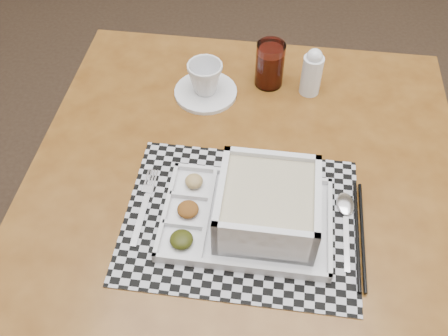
{
  "coord_description": "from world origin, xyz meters",
  "views": [
    {
      "loc": [
        0.12,
        -0.78,
        1.48
      ],
      "look_at": [
        0.09,
        -0.17,
        0.76
      ],
      "focal_mm": 40.0,
      "sensor_mm": 36.0,
      "label": 1
    }
  ],
  "objects_px": {
    "dining_table": "(244,193)",
    "serving_tray": "(261,209)",
    "cup": "(205,78)",
    "juice_glass": "(270,66)",
    "creamer_bottle": "(312,72)"
  },
  "relations": [
    {
      "from": "cup",
      "to": "dining_table",
      "type": "bearing_deg",
      "value": -86.82
    },
    {
      "from": "serving_tray",
      "to": "cup",
      "type": "relative_size",
      "value": 4.07
    },
    {
      "from": "cup",
      "to": "serving_tray",
      "type": "bearing_deg",
      "value": -89.57
    },
    {
      "from": "juice_glass",
      "to": "serving_tray",
      "type": "bearing_deg",
      "value": -93.13
    },
    {
      "from": "serving_tray",
      "to": "juice_glass",
      "type": "relative_size",
      "value": 3.02
    },
    {
      "from": "dining_table",
      "to": "serving_tray",
      "type": "bearing_deg",
      "value": -76.25
    },
    {
      "from": "cup",
      "to": "juice_glass",
      "type": "height_order",
      "value": "juice_glass"
    },
    {
      "from": "serving_tray",
      "to": "juice_glass",
      "type": "height_order",
      "value": "juice_glass"
    },
    {
      "from": "creamer_bottle",
      "to": "cup",
      "type": "bearing_deg",
      "value": -175.56
    },
    {
      "from": "serving_tray",
      "to": "dining_table",
      "type": "bearing_deg",
      "value": 103.75
    },
    {
      "from": "dining_table",
      "to": "serving_tray",
      "type": "relative_size",
      "value": 2.9
    },
    {
      "from": "juice_glass",
      "to": "dining_table",
      "type": "bearing_deg",
      "value": -100.37
    },
    {
      "from": "serving_tray",
      "to": "juice_glass",
      "type": "bearing_deg",
      "value": 86.87
    },
    {
      "from": "cup",
      "to": "juice_glass",
      "type": "xyz_separation_m",
      "value": [
        0.15,
        0.05,
        0.0
      ]
    },
    {
      "from": "serving_tray",
      "to": "creamer_bottle",
      "type": "height_order",
      "value": "creamer_bottle"
    }
  ]
}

